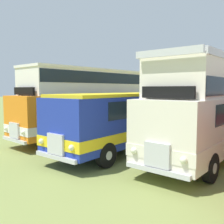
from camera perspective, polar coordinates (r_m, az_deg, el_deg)
The scene contains 3 objects.
bus_first_in_row at distance 16.87m, azimuth -4.53°, elevation 2.72°, with size 3.15×10.90×4.49m.
bus_second_in_row at distance 14.10m, azimuth 5.70°, elevation -0.70°, with size 2.62×11.39×2.99m.
bus_third_in_row at distance 12.65m, azimuth 21.54°, elevation 0.99°, with size 2.76×9.87×4.52m.
Camera 1 is at (-0.19, -11.79, 3.22)m, focal length 40.47 mm.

